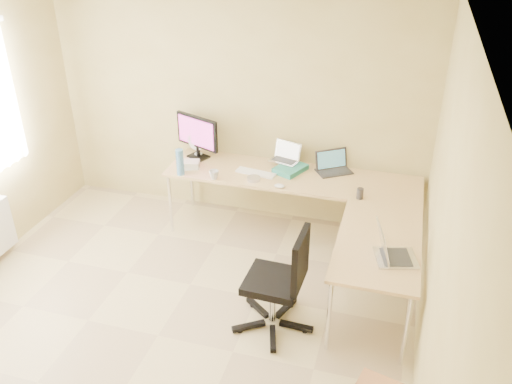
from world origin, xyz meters
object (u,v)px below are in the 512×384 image
(water_bottle, at_px, (180,162))
(laptop_return, at_px, (398,246))
(keyboard, at_px, (256,173))
(mug, at_px, (214,175))
(desk_return, at_px, (374,276))
(office_chair, at_px, (273,278))
(desk_main, at_px, (291,206))
(monitor, at_px, (197,137))
(desk_fan, at_px, (198,145))
(laptop_center, at_px, (285,153))
(laptop_black, at_px, (335,162))

(water_bottle, height_order, laptop_return, water_bottle)
(keyboard, xyz_separation_m, mug, (-0.38, -0.23, 0.04))
(laptop_return, bearing_deg, keyboard, 37.62)
(desk_return, relative_size, office_chair, 1.33)
(desk_main, distance_m, keyboard, 0.54)
(monitor, relative_size, keyboard, 1.34)
(office_chair, bearing_deg, laptop_return, 15.68)
(desk_fan, bearing_deg, keyboard, -6.15)
(laptop_center, relative_size, laptop_return, 0.80)
(desk_return, height_order, monitor, monitor)
(laptop_center, distance_m, laptop_black, 0.54)
(office_chair, bearing_deg, keyboard, 113.81)
(water_bottle, distance_m, desk_fan, 0.50)
(laptop_black, distance_m, laptop_return, 1.59)
(water_bottle, bearing_deg, desk_main, 14.80)
(laptop_black, xyz_separation_m, laptop_return, (0.72, -1.41, 0.01))
(desk_fan, bearing_deg, laptop_black, 13.29)
(laptop_black, height_order, mug, laptop_black)
(monitor, distance_m, laptop_center, 0.98)
(monitor, distance_m, keyboard, 0.79)
(desk_main, distance_m, laptop_center, 0.57)
(monitor, xyz_separation_m, office_chair, (1.28, -1.60, -0.47))
(laptop_center, bearing_deg, desk_fan, -163.64)
(mug, bearing_deg, laptop_black, 23.19)
(office_chair, bearing_deg, water_bottle, 140.65)
(laptop_black, bearing_deg, water_bottle, 163.59)
(desk_main, height_order, keyboard, keyboard)
(laptop_center, distance_m, office_chair, 1.72)
(mug, height_order, water_bottle, water_bottle)
(keyboard, height_order, desk_fan, desk_fan)
(desk_main, height_order, laptop_return, laptop_return)
(water_bottle, height_order, desk_fan, water_bottle)
(mug, distance_m, office_chair, 1.50)
(laptop_black, distance_m, desk_fan, 1.53)
(laptop_center, distance_m, water_bottle, 1.11)
(desk_main, height_order, mug, mug)
(desk_return, relative_size, desk_fan, 5.06)
(water_bottle, distance_m, office_chair, 1.77)
(keyboard, bearing_deg, desk_return, -25.73)
(laptop_center, bearing_deg, desk_return, -30.94)
(monitor, distance_m, mug, 0.60)
(desk_main, distance_m, laptop_black, 0.66)
(desk_fan, xyz_separation_m, laptop_return, (2.25, -1.41, -0.00))
(desk_return, bearing_deg, laptop_center, 132.70)
(water_bottle, bearing_deg, office_chair, -41.41)
(laptop_return, height_order, office_chair, office_chair)
(mug, bearing_deg, keyboard, 31.58)
(desk_fan, bearing_deg, mug, -39.99)
(desk_main, xyz_separation_m, laptop_return, (1.13, -1.21, 0.49))
(desk_main, relative_size, laptop_black, 7.45)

